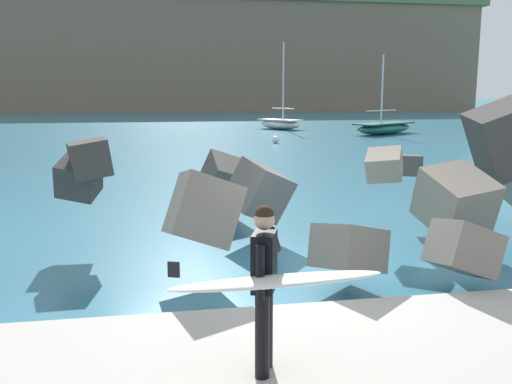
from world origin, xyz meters
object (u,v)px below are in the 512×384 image
surfer_with_board (266,280)px  boat_near_centre (384,128)px  mooring_buoy_inner (276,140)px  boat_mid_left (280,123)px

surfer_with_board → boat_near_centre: 36.82m
surfer_with_board → mooring_buoy_inner: (6.10, 27.85, -1.06)m
surfer_with_board → boat_near_centre: boat_near_centre is taller
boat_near_centre → boat_mid_left: boat_mid_left is taller
boat_near_centre → surfer_with_board: bearing=-114.7°
boat_near_centre → mooring_buoy_inner: size_ratio=13.67×
mooring_buoy_inner → boat_near_centre: bearing=31.1°
boat_near_centre → mooring_buoy_inner: 10.84m
boat_near_centre → boat_mid_left: bearing=134.7°
boat_mid_left → boat_near_centre: bearing=-45.3°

